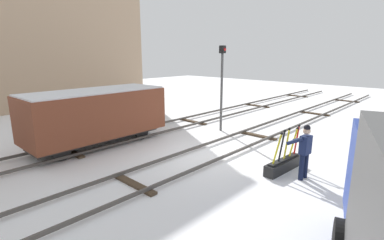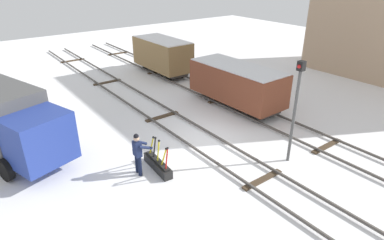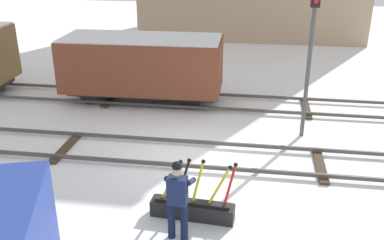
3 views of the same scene
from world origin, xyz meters
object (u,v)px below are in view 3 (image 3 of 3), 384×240
Objects in this scene: signal_post at (310,54)px; switch_lever_frame at (193,207)px; rail_worker at (178,196)px; freight_car_back_track at (142,65)px.

switch_lever_frame is at bearing -119.63° from signal_post.
switch_lever_frame is 1.06× the size of rail_worker.
signal_post reaches higher than rail_worker.
signal_post is 6.06m from freight_car_back_track.
rail_worker is 6.25m from signal_post.
freight_car_back_track reaches higher than switch_lever_frame.
rail_worker is at bearing -72.06° from freight_car_back_track.
freight_car_back_track is at bearing 116.55° from switch_lever_frame.
signal_post is (2.83, 5.34, 1.57)m from rail_worker.
signal_post reaches higher than freight_car_back_track.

